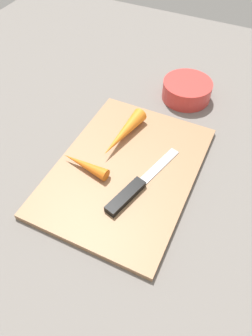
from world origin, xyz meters
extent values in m
plane|color=slate|center=(0.00, 0.00, 0.00)|extent=(1.40, 1.40, 0.00)
cube|color=#99704C|center=(0.00, 0.00, 0.01)|extent=(0.36, 0.26, 0.01)
cube|color=#B7B7BC|center=(0.03, -0.06, 0.01)|extent=(0.11, 0.05, 0.00)
cube|color=black|center=(-0.06, -0.03, 0.02)|extent=(0.09, 0.05, 0.01)
cone|color=orange|center=(0.07, 0.04, 0.03)|extent=(0.14, 0.05, 0.03)
cone|color=orange|center=(-0.04, 0.07, 0.02)|extent=(0.03, 0.10, 0.02)
cylinder|color=red|center=(0.28, -0.03, 0.02)|extent=(0.12, 0.12, 0.04)
camera|label=1|loc=(-0.35, -0.17, 0.48)|focal=33.61mm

